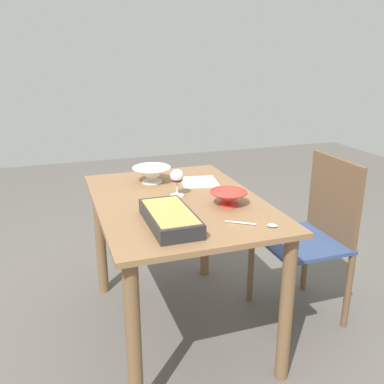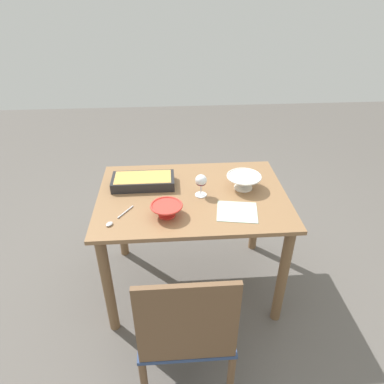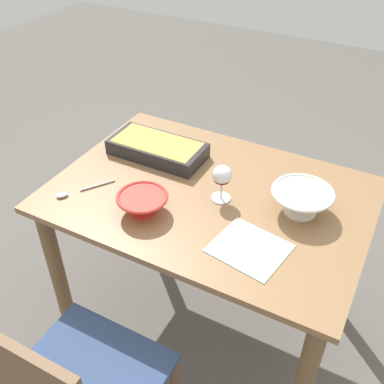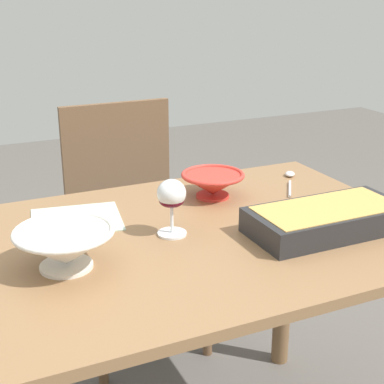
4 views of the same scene
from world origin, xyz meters
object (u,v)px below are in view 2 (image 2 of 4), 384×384
(dining_table, at_px, (192,212))
(napkin, at_px, (237,212))
(wine_glass, at_px, (201,182))
(small_bowl, at_px, (244,181))
(casserole_dish, at_px, (143,181))
(mixing_bowl, at_px, (167,209))
(serving_spoon, at_px, (115,220))
(chair, at_px, (186,329))

(dining_table, distance_m, napkin, 0.34)
(wine_glass, bearing_deg, napkin, 135.14)
(small_bowl, height_order, napkin, small_bowl)
(casserole_dish, distance_m, mixing_bowl, 0.37)
(casserole_dish, xyz_separation_m, napkin, (-0.55, 0.33, -0.03))
(napkin, bearing_deg, small_bowl, -108.50)
(mixing_bowl, height_order, napkin, mixing_bowl)
(wine_glass, height_order, serving_spoon, wine_glass)
(dining_table, relative_size, serving_spoon, 5.88)
(wine_glass, distance_m, casserole_dish, 0.39)
(dining_table, xyz_separation_m, small_bowl, (-0.33, -0.05, 0.19))
(casserole_dish, height_order, mixing_bowl, mixing_bowl)
(chair, bearing_deg, wine_glass, -100.16)
(chair, relative_size, serving_spoon, 4.67)
(mixing_bowl, bearing_deg, serving_spoon, 6.30)
(chair, bearing_deg, napkin, -119.86)
(wine_glass, xyz_separation_m, mixing_bowl, (0.21, 0.20, -0.05))
(chair, xyz_separation_m, serving_spoon, (0.36, -0.53, 0.26))
(mixing_bowl, bearing_deg, casserole_dish, -66.49)
(wine_glass, bearing_deg, chair, 79.84)
(dining_table, height_order, serving_spoon, serving_spoon)
(wine_glass, xyz_separation_m, serving_spoon, (0.50, 0.23, -0.09))
(wine_glass, distance_m, serving_spoon, 0.55)
(chair, xyz_separation_m, mixing_bowl, (0.07, -0.56, 0.29))
(dining_table, height_order, napkin, napkin)
(chair, relative_size, small_bowl, 4.24)
(dining_table, height_order, chair, chair)
(chair, bearing_deg, small_bowl, -116.55)
(dining_table, bearing_deg, mixing_bowl, 52.79)
(serving_spoon, bearing_deg, dining_table, -151.62)
(mixing_bowl, bearing_deg, small_bowl, -151.71)
(napkin, bearing_deg, wine_glass, -44.86)
(casserole_dish, bearing_deg, mixing_bowl, 113.51)
(dining_table, relative_size, casserole_dish, 2.95)
(dining_table, bearing_deg, napkin, 140.01)
(wine_glass, relative_size, mixing_bowl, 0.78)
(casserole_dish, bearing_deg, chair, 103.78)
(casserole_dish, distance_m, small_bowl, 0.64)
(mixing_bowl, bearing_deg, chair, 97.50)
(dining_table, distance_m, casserole_dish, 0.37)
(small_bowl, xyz_separation_m, napkin, (0.09, 0.25, -0.05))
(wine_glass, relative_size, small_bowl, 0.65)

